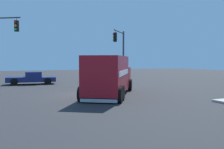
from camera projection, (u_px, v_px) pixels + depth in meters
name	position (u px, v px, depth m)	size (l,w,h in m)	color
ground_plane	(81.00, 95.00, 19.34)	(100.00, 100.00, 0.00)	#2B2B2D
delivery_truck	(109.00, 75.00, 18.69)	(8.08, 6.61, 2.95)	#AD141E
traffic_light_secondary	(121.00, 49.00, 28.18)	(3.00, 2.65, 6.02)	#38383D
pickup_navy	(32.00, 78.00, 27.75)	(2.65, 5.37, 1.38)	navy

